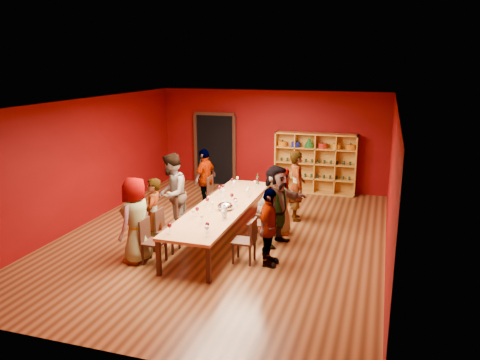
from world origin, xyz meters
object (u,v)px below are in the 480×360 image
chair_person_right_2 (262,221)px  wine_bottle (258,180)px  person_left_1 (153,214)px  person_left_4 (205,179)px  chair_person_left_2 (184,213)px  spittoon_bowl (225,206)px  person_right_3 (281,201)px  person_right_4 (297,186)px  person_left_2 (172,194)px  chair_person_left_0 (150,239)px  chair_person_left_1 (164,228)px  person_right_2 (277,205)px  chair_person_right_3 (270,211)px  chair_person_right_1 (248,238)px  person_right_1 (269,228)px  tasting_table (223,208)px  person_left_0 (136,220)px  shelving_unit (315,160)px  chair_person_right_4 (280,199)px  chair_person_left_4 (214,191)px

chair_person_right_2 → wine_bottle: wine_bottle is taller
person_left_1 → person_left_4: 2.95m
chair_person_left_2 → spittoon_bowl: (1.07, -0.24, 0.33)m
person_left_1 → spittoon_bowl: size_ratio=4.54×
person_right_3 → person_right_4: 1.07m
person_left_2 → chair_person_right_2: size_ratio=2.08×
chair_person_left_0 → chair_person_left_1: bearing=90.0°
person_right_2 → chair_person_right_3: 0.84m
chair_person_right_1 → chair_person_right_2: size_ratio=1.00×
person_left_2 → person_right_3: size_ratio=1.20×
person_right_1 → chair_person_right_2: bearing=23.2°
person_left_2 → person_left_4: 1.94m
chair_person_left_2 → chair_person_right_1: size_ratio=1.00×
tasting_table → person_left_0: 2.08m
person_left_0 → chair_person_right_1: size_ratio=1.91×
person_left_0 → chair_person_left_1: person_left_0 is taller
shelving_unit → spittoon_bowl: bearing=-105.1°
person_left_2 → shelving_unit: bearing=138.3°
person_left_0 → chair_person_left_1: 0.78m
person_right_1 → person_right_3: person_right_3 is taller
chair_person_right_3 → person_right_4: (0.42, 1.06, 0.37)m
person_right_2 → shelving_unit: bearing=20.7°
spittoon_bowl → chair_person_right_2: bearing=19.0°
chair_person_left_2 → chair_person_right_3: same height
chair_person_right_4 → spittoon_bowl: size_ratio=2.64×
person_left_1 → person_right_4: (2.48, 2.77, 0.10)m
chair_person_left_0 → chair_person_right_4: bearing=61.9°
person_left_1 → person_left_4: bearing=164.4°
person_left_1 → chair_person_left_2: person_left_1 is taller
person_left_1 → person_left_4: person_left_4 is taller
shelving_unit → spittoon_bowl: shelving_unit is taller
person_right_4 → person_right_1: bearing=160.6°
person_left_4 → tasting_table: bearing=42.0°
wine_bottle → chair_person_left_1: bearing=-111.1°
chair_person_left_2 → tasting_table: bearing=2.9°
chair_person_right_2 → person_right_4: (0.42, 1.74, 0.37)m
person_left_0 → chair_person_left_0: bearing=95.1°
chair_person_left_0 → person_right_1: 2.32m
chair_person_left_4 → wine_bottle: size_ratio=3.05×
chair_person_left_0 → person_left_4: (-0.25, 3.58, 0.31)m
chair_person_right_3 → person_right_4: 1.20m
chair_person_left_1 → person_left_0: bearing=-114.7°
chair_person_right_1 → person_right_1: 0.49m
person_left_2 → person_right_4: 3.09m
chair_person_right_2 → chair_person_right_3: (0.00, 0.68, 0.00)m
chair_person_left_0 → wine_bottle: (1.17, 3.67, 0.37)m
tasting_table → chair_person_left_0: size_ratio=5.06×
person_right_4 → spittoon_bowl: bearing=130.3°
chair_person_left_2 → chair_person_right_2: 1.82m
chair_person_left_0 → chair_person_right_2: size_ratio=1.00×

